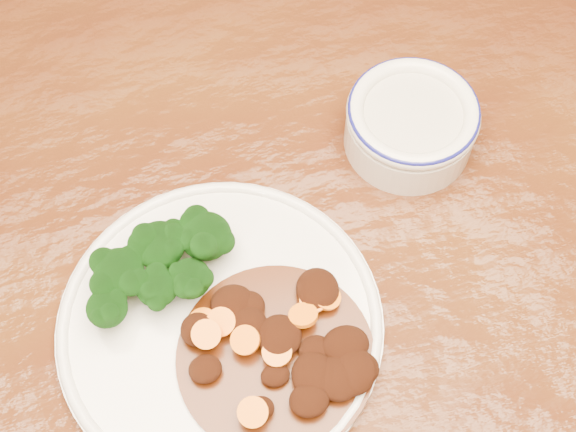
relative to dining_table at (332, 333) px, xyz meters
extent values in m
cube|color=#532B0E|center=(0.00, 0.00, 0.06)|extent=(1.56, 1.01, 0.04)
cylinder|color=white|center=(-0.10, 0.00, 0.09)|extent=(0.28, 0.28, 0.01)
torus|color=white|center=(-0.10, 0.00, 0.09)|extent=(0.28, 0.28, 0.01)
cylinder|color=#618343|center=(-0.10, 0.07, 0.10)|extent=(0.01, 0.01, 0.02)
ellipsoid|color=black|center=(-0.10, 0.07, 0.12)|extent=(0.04, 0.04, 0.04)
cylinder|color=#618343|center=(-0.12, 0.03, 0.10)|extent=(0.01, 0.01, 0.02)
ellipsoid|color=black|center=(-0.12, 0.03, 0.12)|extent=(0.04, 0.04, 0.03)
cylinder|color=#618343|center=(-0.14, 0.07, 0.10)|extent=(0.01, 0.01, 0.02)
ellipsoid|color=black|center=(-0.14, 0.07, 0.12)|extent=(0.04, 0.04, 0.04)
cylinder|color=#618343|center=(-0.15, 0.03, 0.10)|extent=(0.01, 0.01, 0.02)
ellipsoid|color=black|center=(-0.15, 0.03, 0.12)|extent=(0.04, 0.04, 0.03)
cylinder|color=#618343|center=(-0.19, 0.02, 0.10)|extent=(0.01, 0.01, 0.02)
ellipsoid|color=black|center=(-0.19, 0.02, 0.12)|extent=(0.03, 0.03, 0.03)
cylinder|color=#618343|center=(-0.18, 0.05, 0.10)|extent=(0.01, 0.01, 0.02)
ellipsoid|color=black|center=(-0.18, 0.05, 0.12)|extent=(0.04, 0.04, 0.03)
cylinder|color=#618343|center=(-0.10, 0.07, 0.10)|extent=(0.01, 0.01, 0.02)
ellipsoid|color=black|center=(-0.10, 0.07, 0.12)|extent=(0.04, 0.04, 0.03)
cylinder|color=#4E2108|center=(-0.06, -0.04, 0.09)|extent=(0.17, 0.17, 0.00)
ellipsoid|color=black|center=(-0.12, -0.04, 0.10)|extent=(0.03, 0.02, 0.01)
ellipsoid|color=black|center=(-0.09, -0.09, 0.11)|extent=(0.02, 0.02, 0.01)
ellipsoid|color=black|center=(-0.09, 0.01, 0.10)|extent=(0.04, 0.03, 0.02)
ellipsoid|color=black|center=(-0.05, -0.09, 0.11)|extent=(0.03, 0.03, 0.02)
ellipsoid|color=black|center=(-0.02, 0.00, 0.11)|extent=(0.04, 0.04, 0.02)
ellipsoid|color=black|center=(-0.08, 0.00, 0.10)|extent=(0.03, 0.03, 0.01)
ellipsoid|color=black|center=(0.00, -0.07, 0.11)|extent=(0.03, 0.04, 0.02)
ellipsoid|color=black|center=(-0.08, -0.01, 0.11)|extent=(0.03, 0.03, 0.02)
ellipsoid|color=black|center=(-0.06, -0.03, 0.11)|extent=(0.04, 0.04, 0.02)
ellipsoid|color=black|center=(-0.12, -0.01, 0.11)|extent=(0.03, 0.03, 0.01)
ellipsoid|color=black|center=(-0.02, -0.08, 0.11)|extent=(0.04, 0.04, 0.02)
ellipsoid|color=black|center=(-0.04, -0.07, 0.11)|extent=(0.04, 0.04, 0.02)
ellipsoid|color=black|center=(-0.01, -0.05, 0.11)|extent=(0.04, 0.03, 0.02)
ellipsoid|color=black|center=(-0.01, -0.07, 0.10)|extent=(0.04, 0.04, 0.02)
ellipsoid|color=black|center=(-0.03, -0.05, 0.10)|extent=(0.03, 0.02, 0.01)
ellipsoid|color=black|center=(0.00, -0.07, 0.10)|extent=(0.04, 0.03, 0.02)
ellipsoid|color=black|center=(-0.07, -0.06, 0.10)|extent=(0.02, 0.02, 0.01)
cylinder|color=orange|center=(-0.12, -0.02, 0.12)|extent=(0.03, 0.03, 0.01)
cylinder|color=orange|center=(-0.01, 0.00, 0.11)|extent=(0.03, 0.04, 0.01)
cylinder|color=orange|center=(-0.06, -0.04, 0.11)|extent=(0.03, 0.03, 0.01)
cylinder|color=orange|center=(-0.02, 0.00, 0.11)|extent=(0.03, 0.03, 0.01)
cylinder|color=orange|center=(-0.01, -0.06, 0.11)|extent=(0.03, 0.03, 0.01)
cylinder|color=orange|center=(-0.03, -0.02, 0.11)|extent=(0.03, 0.03, 0.01)
cylinder|color=orange|center=(-0.10, -0.01, 0.11)|extent=(0.03, 0.03, 0.01)
cylinder|color=orange|center=(-0.12, 0.00, 0.11)|extent=(0.03, 0.03, 0.01)
cylinder|color=orange|center=(-0.09, -0.03, 0.11)|extent=(0.04, 0.04, 0.01)
cylinder|color=orange|center=(-0.09, -0.09, 0.11)|extent=(0.03, 0.03, 0.01)
cylinder|color=white|center=(0.11, 0.15, 0.10)|extent=(0.12, 0.12, 0.04)
cylinder|color=beige|center=(0.11, 0.15, 0.12)|extent=(0.09, 0.09, 0.01)
torus|color=white|center=(0.11, 0.15, 0.13)|extent=(0.13, 0.13, 0.02)
torus|color=navy|center=(0.11, 0.15, 0.13)|extent=(0.12, 0.12, 0.01)
camera|label=1|loc=(-0.10, -0.26, 0.74)|focal=50.00mm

